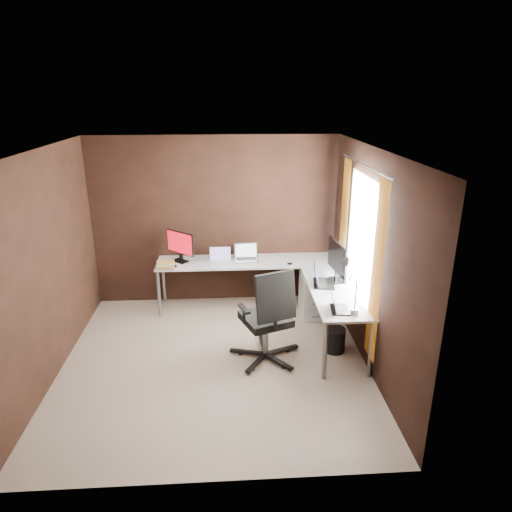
{
  "coord_description": "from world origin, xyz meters",
  "views": [
    {
      "loc": [
        0.19,
        -4.75,
        3.06
      ],
      "look_at": [
        0.56,
        0.95,
        1.0
      ],
      "focal_mm": 32.0,
      "sensor_mm": 36.0,
      "label": 1
    }
  ],
  "objects": [
    {
      "name": "monitor_right",
      "position": [
        1.59,
        0.67,
        1.03
      ],
      "size": [
        0.18,
        0.64,
        0.53
      ],
      "rotation": [
        0.0,
        0.0,
        1.69
      ],
      "color": "black",
      "rests_on": "desk"
    },
    {
      "name": "laptop_white",
      "position": [
        0.07,
        1.47,
        0.78
      ],
      "size": [
        0.3,
        0.22,
        0.2
      ],
      "rotation": [
        0.0,
        0.0,
        0.0
      ],
      "color": "white",
      "rests_on": "desk"
    },
    {
      "name": "monitor_left",
      "position": [
        -0.5,
        1.54,
        0.98
      ],
      "size": [
        0.41,
        0.36,
        0.45
      ],
      "rotation": [
        0.0,
        0.0,
        -0.72
      ],
      "color": "black",
      "rests_on": "desk"
    },
    {
      "name": "laptop_black_big",
      "position": [
        1.37,
        0.58,
        0.78
      ],
      "size": [
        0.32,
        0.41,
        0.25
      ],
      "rotation": [
        0.0,
        0.0,
        1.4
      ],
      "color": "black",
      "rests_on": "desk"
    },
    {
      "name": "desk_lamp",
      "position": [
        1.51,
        -0.22,
        1.13
      ],
      "size": [
        0.2,
        0.23,
        0.64
      ],
      "rotation": [
        0.0,
        0.0,
        0.29
      ],
      "color": "slate",
      "rests_on": "desk"
    },
    {
      "name": "drawer_pedestal",
      "position": [
        1.43,
        1.15,
        0.3
      ],
      "size": [
        0.42,
        0.5,
        0.6
      ],
      "primitive_type": "cube",
      "color": "white",
      "rests_on": "ground"
    },
    {
      "name": "wastebasket",
      "position": [
        1.49,
        0.16,
        0.15
      ],
      "size": [
        0.28,
        0.28,
        0.3
      ],
      "primitive_type": "cylinder",
      "rotation": [
        0.0,
        0.0,
        -0.07
      ],
      "color": "black",
      "rests_on": "ground"
    },
    {
      "name": "office_chair",
      "position": [
        0.63,
        0.02,
        0.35
      ],
      "size": [
        0.67,
        0.71,
        1.19
      ],
      "rotation": [
        0.0,
        0.0,
        0.37
      ],
      "color": "black",
      "rests_on": "ground"
    },
    {
      "name": "desk",
      "position": [
        0.84,
        1.04,
        0.68
      ],
      "size": [
        2.65,
        2.25,
        0.73
      ],
      "color": "white",
      "rests_on": "ground"
    },
    {
      "name": "laptop_black_small",
      "position": [
        1.41,
        -0.17,
        0.77
      ],
      "size": [
        0.24,
        0.31,
        0.2
      ],
      "rotation": [
        0.0,
        0.0,
        1.45
      ],
      "color": "black",
      "rests_on": "desk"
    },
    {
      "name": "laptop_silver",
      "position": [
        0.45,
        1.55,
        0.78
      ],
      "size": [
        0.37,
        0.28,
        0.23
      ],
      "rotation": [
        0.0,
        0.0,
        0.08
      ],
      "color": "silver",
      "rests_on": "desk"
    },
    {
      "name": "book_stack",
      "position": [
        -0.7,
        1.3,
        0.77
      ],
      "size": [
        0.27,
        0.23,
        0.08
      ],
      "rotation": [
        0.0,
        0.0,
        0.09
      ],
      "color": "#A38158",
      "rests_on": "desk"
    },
    {
      "name": "mouse_left",
      "position": [
        -0.57,
        1.3,
        0.75
      ],
      "size": [
        0.09,
        0.07,
        0.03
      ],
      "primitive_type": "ellipsoid",
      "rotation": [
        0.0,
        0.0,
        0.33
      ],
      "color": "black",
      "rests_on": "desk"
    },
    {
      "name": "room",
      "position": [
        0.34,
        0.07,
        1.28
      ],
      "size": [
        3.6,
        3.6,
        2.5
      ],
      "color": "#B5A18D",
      "rests_on": "ground"
    },
    {
      "name": "mouse_corner",
      "position": [
        1.06,
        1.3,
        0.75
      ],
      "size": [
        0.08,
        0.05,
        0.03
      ],
      "primitive_type": "ellipsoid",
      "rotation": [
        0.0,
        0.0,
        -0.02
      ],
      "color": "black",
      "rests_on": "desk"
    }
  ]
}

